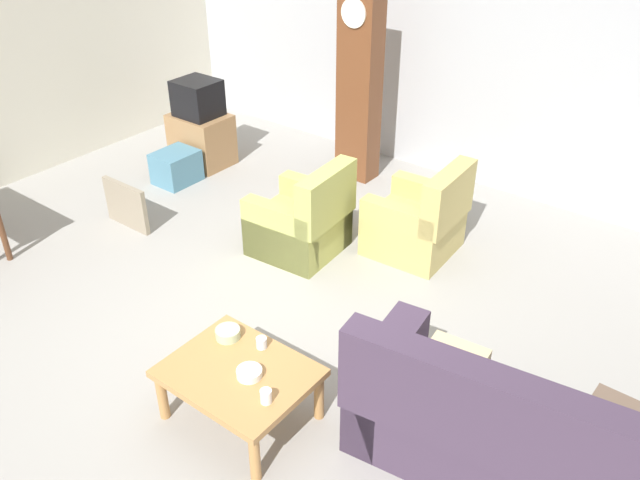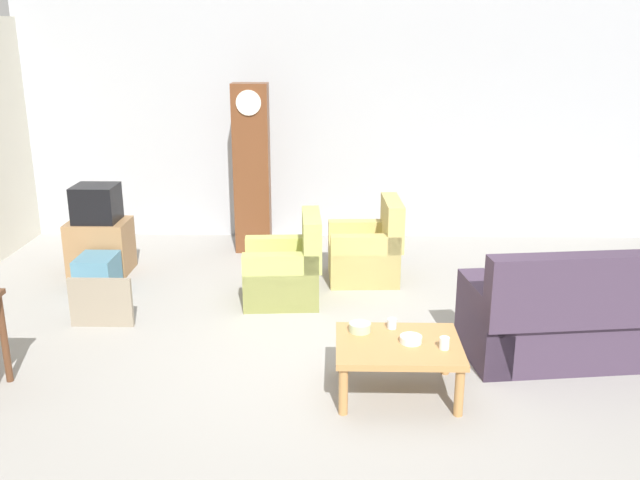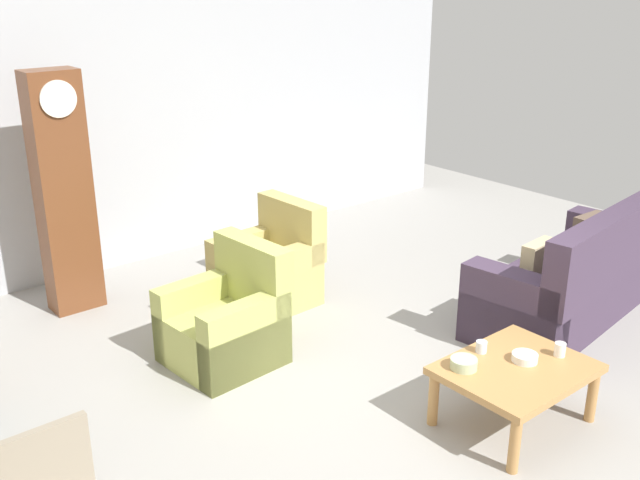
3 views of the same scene
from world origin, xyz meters
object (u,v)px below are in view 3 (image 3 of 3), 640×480
Objects in this scene: coffee_table_wood at (516,374)px; cup_white_porcelain at (560,349)px; couch_floral at (574,280)px; bowl_shallow_green at (464,363)px; armchair_olive_near at (227,324)px; cup_blue_rimmed at (481,347)px; grandfather_clock at (64,194)px; armchair_olive_far at (269,270)px; framed_picture_leaning at (38,468)px; bowl_white_stacked at (525,357)px.

cup_white_porcelain reaches higher than coffee_table_wood.
couch_floral is 12.46× the size of bowl_shallow_green.
armchair_olive_near is 0.96× the size of coffee_table_wood.
couch_floral is 27.49× the size of cup_blue_rimmed.
grandfather_clock is 11.97× the size of bowl_shallow_green.
armchair_olive_far is (-1.84, 1.94, -0.05)m from couch_floral.
coffee_table_wood is 0.37m from bowl_shallow_green.
armchair_olive_near is at bearing -72.45° from grandfather_clock.
bowl_shallow_green is at bearing -67.48° from armchair_olive_near.
bowl_shallow_green reaches higher than coffee_table_wood.
coffee_table_wood is 5.45× the size of bowl_shallow_green.
armchair_olive_near is 2.43m from cup_white_porcelain.
cup_white_porcelain is 1.18× the size of cup_blue_rimmed.
bowl_shallow_green is (2.43, -1.00, 0.22)m from framed_picture_leaning.
couch_floral is at bearing -25.15° from armchair_olive_near.
couch_floral reaches higher than framed_picture_leaning.
framed_picture_leaning is 2.85m from cup_blue_rimmed.
bowl_shallow_green reaches higher than framed_picture_leaning.
cup_white_porcelain is 0.26m from bowl_white_stacked.
armchair_olive_near and armchair_olive_far have the same top height.
armchair_olive_near is 5.22× the size of bowl_shallow_green.
bowl_white_stacked is (2.81, -1.20, 0.21)m from framed_picture_leaning.
framed_picture_leaning is (-1.71, -0.72, -0.06)m from armchair_olive_near.
cup_white_porcelain is (3.05, -1.30, 0.23)m from framed_picture_leaning.
armchair_olive_near is at bearing 117.54° from coffee_table_wood.
bowl_shallow_green is (-0.16, -2.38, 0.16)m from armchair_olive_far.
grandfather_clock is (-1.54, 3.61, 0.69)m from coffee_table_wood.
cup_white_porcelain is at bearing -80.26° from armchair_olive_far.
grandfather_clock reaches higher than armchair_olive_near.
bowl_white_stacked is at bearing -64.33° from cup_blue_rimmed.
bowl_white_stacked is at bearing 3.85° from coffee_table_wood.
couch_floral is 2.38× the size of armchair_olive_near.
coffee_table_wood is 0.46× the size of grandfather_clock.
armchair_olive_near is 0.44× the size of grandfather_clock.
armchair_olive_far reaches higher than coffee_table_wood.
bowl_white_stacked is 0.97× the size of bowl_shallow_green.
bowl_shallow_green is at bearing 145.07° from coffee_table_wood.
bowl_shallow_green is (0.71, -1.72, 0.16)m from armchair_olive_near.
coffee_table_wood is at bearing -83.43° from cup_blue_rimmed.
armchair_olive_far is at bearing 99.74° from cup_white_porcelain.
armchair_olive_near reaches higher than framed_picture_leaning.
cup_white_porcelain is at bearing -56.54° from armchair_olive_near.
grandfather_clock reaches higher than bowl_white_stacked.
couch_floral reaches higher than coffee_table_wood.
coffee_table_wood is (1.00, -1.92, 0.06)m from armchair_olive_near.
armchair_olive_near is at bearing 119.79° from bowl_white_stacked.
armchair_olive_far is at bearing 92.38° from cup_blue_rimmed.
armchair_olive_far reaches higher than framed_picture_leaning.
coffee_table_wood is at bearing -176.15° from bowl_white_stacked.
grandfather_clock is at bearing 113.06° from coffee_table_wood.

